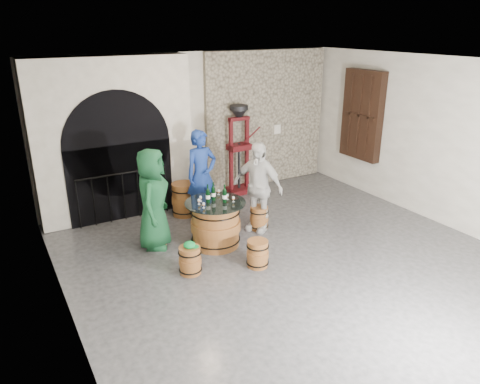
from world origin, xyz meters
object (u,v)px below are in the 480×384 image
barrel_stool_near_right (258,254)px  corking_press (239,143)px  barrel_stool_near_left (190,260)px  person_blue (201,175)px  person_green (153,199)px  side_barrel (184,199)px  barrel_stool_right (259,218)px  wine_bottle_center (225,195)px  wine_bottle_left (208,195)px  barrel_table (216,224)px  person_white (258,187)px  wine_bottle_right (213,193)px  barrel_stool_left (157,234)px  barrel_stool_far (205,211)px

barrel_stool_near_right → corking_press: size_ratio=0.22×
barrel_stool_near_left → person_blue: size_ratio=0.25×
barrel_stool_near_left → person_green: person_green is taller
side_barrel → barrel_stool_right: bearing=-54.1°
person_green → wine_bottle_center: size_ratio=5.54×
barrel_stool_right → side_barrel: size_ratio=0.66×
barrel_stool_near_left → wine_bottle_left: (0.70, 0.75, 0.73)m
barrel_stool_near_left → corking_press: corking_press is taller
barrel_table → wine_bottle_left: (-0.10, 0.07, 0.55)m
side_barrel → wine_bottle_left: bearing=-96.1°
barrel_stool_near_right → person_white: (0.74, 1.21, 0.65)m
barrel_stool_near_left → wine_bottle_right: (0.83, 0.80, 0.73)m
person_blue → barrel_stool_near_left: bearing=-125.0°
wine_bottle_center → wine_bottle_right: bearing=120.8°
person_blue → wine_bottle_right: person_blue is taller
barrel_stool_near_right → person_green: (-1.20, 1.53, 0.67)m
barrel_stool_right → person_green: bearing=171.2°
person_white → side_barrel: bearing=-174.5°
wine_bottle_center → barrel_stool_left: bearing=152.4°
barrel_stool_far → wine_bottle_center: size_ratio=1.41×
side_barrel → barrel_stool_left: bearing=-132.9°
side_barrel → wine_bottle_right: bearing=-91.0°
barrel_stool_near_left → wine_bottle_left: 1.26m
barrel_stool_far → barrel_stool_near_left: bearing=-122.2°
barrel_table → person_green: person_green is taller
wine_bottle_left → side_barrel: wine_bottle_left is taller
person_green → wine_bottle_center: (1.10, -0.58, 0.05)m
barrel_stool_near_right → wine_bottle_right: bearing=100.6°
person_green → person_white: person_green is taller
person_blue → wine_bottle_center: 1.34m
barrel_table → barrel_stool_left: bearing=152.3°
barrel_stool_near_right → person_green: 2.05m
person_white → wine_bottle_center: 0.88m
barrel_stool_near_right → wine_bottle_left: size_ratio=1.41×
person_green → person_blue: size_ratio=0.99×
barrel_stool_near_right → corking_press: (1.47, 3.18, 0.97)m
barrel_table → barrel_stool_right: (1.04, 0.19, -0.18)m
person_blue → barrel_stool_right: bearing=-60.8°
wine_bottle_right → corking_press: corking_press is taller
barrel_stool_left → wine_bottle_left: (0.83, -0.42, 0.73)m
barrel_stool_left → person_green: (-0.02, 0.01, 0.67)m
barrel_table → wine_bottle_center: 0.57m
barrel_stool_right → person_blue: (-0.71, 1.05, 0.68)m
wine_bottle_center → barrel_stool_right: bearing=16.9°
barrel_table → person_blue: bearing=75.3°
person_green → wine_bottle_left: 0.96m
barrel_stool_far → wine_bottle_left: size_ratio=1.41×
barrel_stool_left → corking_press: bearing=32.3°
person_white → wine_bottle_right: person_white is taller
barrel_stool_far → wine_bottle_left: 1.25m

